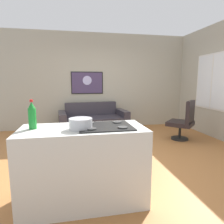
% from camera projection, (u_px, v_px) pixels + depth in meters
% --- Properties ---
extents(ground, '(6.40, 6.40, 0.04)m').
position_uv_depth(ground, '(120.00, 156.00, 3.74)').
color(ground, '#A86B38').
extents(back_wall, '(6.40, 0.05, 2.80)m').
position_uv_depth(back_wall, '(101.00, 81.00, 5.87)').
color(back_wall, '#ACA693').
rests_on(back_wall, ground).
extents(couch, '(1.92, 1.07, 0.80)m').
position_uv_depth(couch, '(93.00, 122.00, 5.41)').
color(couch, '#322D36').
rests_on(couch, ground).
extents(coffee_table, '(0.98, 0.55, 0.45)m').
position_uv_depth(coffee_table, '(103.00, 127.00, 4.27)').
color(coffee_table, silver).
rests_on(coffee_table, ground).
extents(armchair, '(0.80, 0.80, 0.96)m').
position_uv_depth(armchair, '(184.00, 121.00, 4.65)').
color(armchair, black).
rests_on(armchair, ground).
extents(kitchen_counter, '(1.40, 0.64, 0.91)m').
position_uv_depth(kitchen_counter, '(84.00, 165.00, 2.25)').
color(kitchen_counter, silver).
rests_on(kitchen_counter, ground).
extents(soda_bottle, '(0.08, 0.08, 0.32)m').
position_uv_depth(soda_bottle, '(32.00, 116.00, 2.11)').
color(soda_bottle, '#1C872C').
rests_on(soda_bottle, kitchen_counter).
extents(mixing_bowl, '(0.25, 0.25, 0.12)m').
position_uv_depth(mixing_bowl, '(81.00, 124.00, 2.11)').
color(mixing_bowl, silver).
rests_on(mixing_bowl, kitchen_counter).
extents(wall_painting, '(0.93, 0.03, 0.65)m').
position_uv_depth(wall_painting, '(87.00, 83.00, 5.76)').
color(wall_painting, black).
extents(window, '(0.03, 1.21, 1.40)m').
position_uv_depth(window, '(212.00, 82.00, 4.88)').
color(window, silver).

